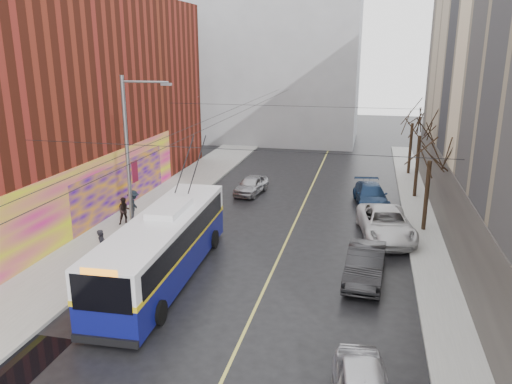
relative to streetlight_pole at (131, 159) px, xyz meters
The scene contains 21 objects.
ground 12.70m from the streetlight_pole, 58.46° to the right, with size 140.00×140.00×0.00m, color black.
sidewalk_left 5.50m from the streetlight_pole, 132.95° to the left, with size 4.00×60.00×0.15m, color gray.
sidewalk_right 16.00m from the streetlight_pole, ahead, with size 2.00×60.00×0.15m, color gray.
lane_line 9.89m from the streetlight_pole, 27.64° to the left, with size 0.12×50.00×0.01m, color #BFB74C.
building_left 10.84m from the streetlight_pole, 157.92° to the left, with size 12.11×36.00×14.00m.
building_far 35.24m from the streetlight_pole, 89.77° to the left, with size 20.50×12.10×18.00m.
streetlight_pole is the anchor object (origin of this frame).
catenary_wires 6.14m from the streetlight_pole, 52.95° to the left, with size 18.00×60.00×0.22m.
tree_near 16.28m from the streetlight_pole, 21.62° to the left, with size 3.20×3.20×6.40m.
tree_mid 19.96m from the streetlight_pole, 40.65° to the left, with size 3.20×3.20×6.68m.
tree_far 25.09m from the streetlight_pole, 52.88° to the left, with size 3.20×3.20×6.57m.
puddle 11.40m from the streetlight_pole, 87.58° to the right, with size 2.61×3.37×0.01m, color black.
pigeons_flying 4.96m from the streetlight_pole, 11.35° to the left, with size 2.79×1.86×2.48m.
trolleybus 5.32m from the streetlight_pole, 46.10° to the right, with size 3.16×12.10×5.68m.
parked_car_b 12.67m from the streetlight_pole, ahead, with size 1.64×4.69×1.55m, color black.
parked_car_c 14.32m from the streetlight_pole, 19.55° to the left, with size 2.72×5.89×1.64m, color silver.
parked_car_d 16.55m from the streetlight_pole, 41.01° to the left, with size 2.01×4.95×1.44m, color #152A4C.
following_car 12.72m from the streetlight_pole, 72.85° to the left, with size 1.57×3.90×1.33m, color #9D9DA1.
pedestrian_a 4.59m from the streetlight_pole, 102.94° to the right, with size 0.62×0.41×1.71m, color black.
pedestrian_b 5.31m from the streetlight_pole, 126.05° to the left, with size 0.80×0.62×1.65m, color black.
pedestrian_c 5.47m from the streetlight_pole, 117.56° to the left, with size 1.25×0.72×1.93m, color black.
Camera 1 is at (5.62, -12.72, 10.21)m, focal length 35.00 mm.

